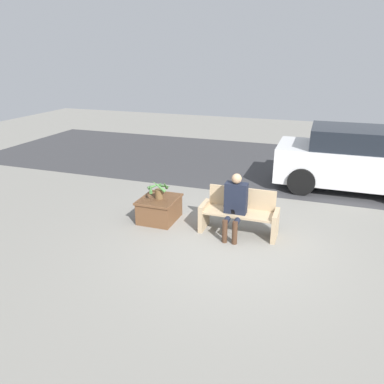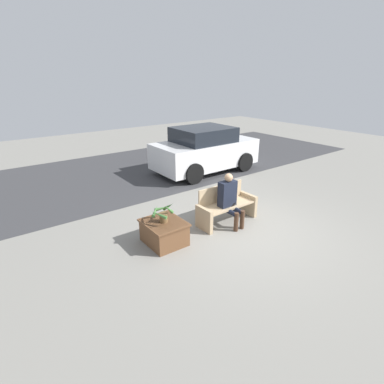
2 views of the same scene
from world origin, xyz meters
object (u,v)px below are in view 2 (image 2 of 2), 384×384
object	(u,v)px
parked_car	(205,150)
potted_plant	(163,213)
bench	(226,206)
person_seated	(229,198)
planter_box	(164,232)

from	to	relation	value
parked_car	potted_plant	bearing A→B (deg)	-138.39
bench	person_seated	size ratio (longest dim) A/B	1.22
planter_box	parked_car	world-z (taller)	parked_car
bench	potted_plant	world-z (taller)	potted_plant
person_seated	potted_plant	size ratio (longest dim) A/B	2.37
planter_box	potted_plant	world-z (taller)	potted_plant
person_seated	potted_plant	distance (m)	1.71
person_seated	parked_car	xyz separation A→B (m)	(2.25, 3.70, 0.11)
bench	person_seated	bearing A→B (deg)	-109.80
bench	planter_box	world-z (taller)	bench
bench	parked_car	world-z (taller)	parked_car
potted_plant	person_seated	bearing A→B (deg)	-6.56
person_seated	potted_plant	bearing A→B (deg)	173.44
person_seated	parked_car	size ratio (longest dim) A/B	0.33
person_seated	planter_box	world-z (taller)	person_seated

